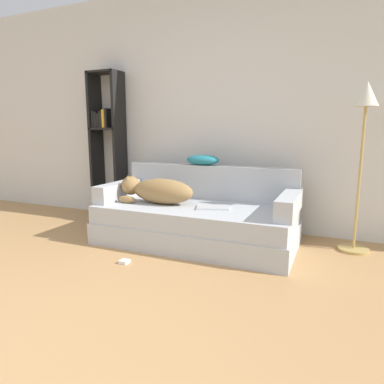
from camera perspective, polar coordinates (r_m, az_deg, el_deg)
wall_back at (r=4.04m, az=2.49°, el=13.67°), size 7.36×0.06×2.70m
couch at (r=3.40m, az=0.64°, el=-5.46°), size 1.92×0.93×0.38m
couch_backrest at (r=3.68m, az=3.03°, el=1.69°), size 1.88×0.15×0.36m
couch_arm_left at (r=3.76m, az=-11.96°, el=0.26°), size 0.15×0.74×0.18m
couch_arm_right at (r=3.10m, az=15.91°, el=-1.99°), size 0.15×0.74×0.18m
dog at (r=3.45m, az=-5.82°, el=0.27°), size 0.80×0.30×0.28m
laptop at (r=3.24m, az=3.52°, el=-2.57°), size 0.34×0.27×0.02m
throw_pillow at (r=3.69m, az=1.79°, el=5.37°), size 0.37×0.22×0.11m
bookshelf at (r=4.50m, az=-13.98°, el=8.87°), size 0.40×0.26×1.82m
floor_lamp at (r=3.41m, az=26.76°, el=9.89°), size 0.28×0.28×1.53m
power_adapter at (r=3.01m, az=-11.21°, el=-11.30°), size 0.07×0.07×0.03m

